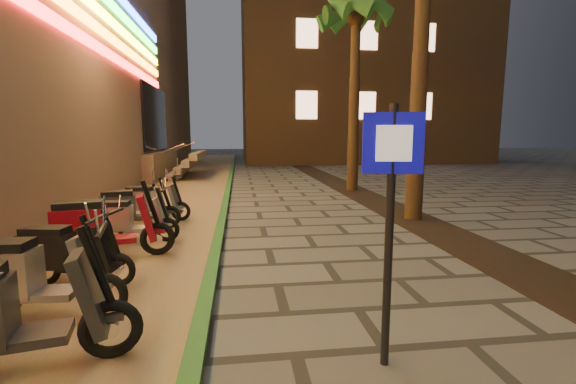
{
  "coord_description": "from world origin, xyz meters",
  "views": [
    {
      "loc": [
        -0.48,
        -1.51,
        1.95
      ],
      "look_at": [
        0.18,
        3.65,
        1.2
      ],
      "focal_mm": 24.0,
      "sensor_mm": 36.0,
      "label": 1
    }
  ],
  "objects": [
    {
      "name": "parking_strip",
      "position": [
        -2.6,
        10.0,
        0.01
      ],
      "size": [
        3.4,
        60.0,
        0.01
      ],
      "primitive_type": "cube",
      "color": "#8C7251",
      "rests_on": "ground"
    },
    {
      "name": "green_curb",
      "position": [
        -0.9,
        10.0,
        0.05
      ],
      "size": [
        0.18,
        60.0,
        0.1
      ],
      "primitive_type": "cube",
      "color": "#266325",
      "rests_on": "ground"
    },
    {
      "name": "planting_strip",
      "position": [
        3.6,
        5.0,
        0.01
      ],
      "size": [
        1.2,
        40.0,
        0.02
      ],
      "primitive_type": "cube",
      "color": "black",
      "rests_on": "ground"
    },
    {
      "name": "apartment_block",
      "position": [
        9.0,
        32.0,
        12.5
      ],
      "size": [
        18.0,
        16.06,
        25.0
      ],
      "color": "brown",
      "rests_on": "ground"
    },
    {
      "name": "palm_d",
      "position": [
        3.6,
        12.0,
        5.94
      ],
      "size": [
        2.97,
        3.02,
        7.16
      ],
      "color": "#472D19",
      "rests_on": "ground"
    },
    {
      "name": "pedestrian_sign",
      "position": [
        0.74,
        1.44,
        1.43
      ],
      "size": [
        0.48,
        0.11,
        2.21
      ],
      "rotation": [
        0.0,
        0.0,
        -0.14
      ],
      "color": "black",
      "rests_on": "ground"
    },
    {
      "name": "scooter_7",
      "position": [
        -2.73,
        2.7,
        0.5
      ],
      "size": [
        1.62,
        0.57,
        1.14
      ],
      "rotation": [
        0.0,
        0.0,
        -0.04
      ],
      "color": "black",
      "rests_on": "ground"
    },
    {
      "name": "scooter_8",
      "position": [
        -2.76,
        3.66,
        0.45
      ],
      "size": [
        1.48,
        0.61,
        1.04
      ],
      "rotation": [
        0.0,
        0.0,
        -0.15
      ],
      "color": "black",
      "rests_on": "ground"
    },
    {
      "name": "scooter_9",
      "position": [
        -2.67,
        4.7,
        0.55
      ],
      "size": [
        1.79,
        0.83,
        1.26
      ],
      "rotation": [
        0.0,
        0.0,
        0.22
      ],
      "color": "black",
      "rests_on": "ground"
    },
    {
      "name": "scooter_10",
      "position": [
        -2.53,
        5.68,
        0.45
      ],
      "size": [
        1.46,
        0.51,
        1.03
      ],
      "rotation": [
        0.0,
        0.0,
        0.04
      ],
      "color": "black",
      "rests_on": "ground"
    },
    {
      "name": "scooter_11",
      "position": [
        -2.72,
        6.65,
        0.48
      ],
      "size": [
        1.58,
        0.75,
        1.11
      ],
      "rotation": [
        0.0,
        0.0,
        0.23
      ],
      "color": "black",
      "rests_on": "ground"
    },
    {
      "name": "scooter_12",
      "position": [
        -2.55,
        7.61,
        0.45
      ],
      "size": [
        1.49,
        0.59,
        1.05
      ],
      "rotation": [
        0.0,
        0.0,
        -0.13
      ],
      "color": "black",
      "rests_on": "ground"
    }
  ]
}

